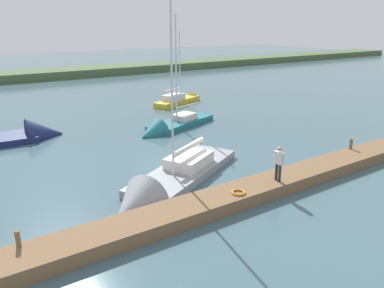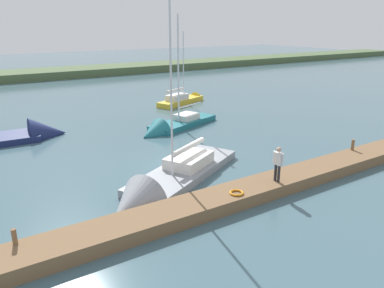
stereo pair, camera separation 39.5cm
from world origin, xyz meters
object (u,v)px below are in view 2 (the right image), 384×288
(sailboat_inner_slip, at_px, (171,128))
(mooring_post_near, at_px, (14,237))
(sailboat_far_right, at_px, (7,139))
(person_on_dock, at_px, (278,162))
(sailboat_near_dock, at_px, (185,101))
(mooring_post_far, at_px, (353,145))
(life_ring_buoy, at_px, (237,193))
(sailboat_behind_pier, at_px, (165,186))

(sailboat_inner_slip, bearing_deg, mooring_post_near, 22.47)
(mooring_post_near, bearing_deg, sailboat_far_right, -95.83)
(person_on_dock, bearing_deg, sailboat_near_dock, -111.89)
(mooring_post_far, relative_size, sailboat_near_dock, 0.08)
(mooring_post_near, bearing_deg, life_ring_buoy, 173.69)
(sailboat_behind_pier, bearing_deg, sailboat_near_dock, -151.82)
(mooring_post_near, height_order, life_ring_buoy, mooring_post_near)
(life_ring_buoy, relative_size, person_on_dock, 0.37)
(person_on_dock, bearing_deg, sailboat_behind_pier, -39.54)
(mooring_post_near, xyz_separation_m, life_ring_buoy, (-9.25, 1.02, -0.25))
(mooring_post_near, relative_size, life_ring_buoy, 0.90)
(life_ring_buoy, xyz_separation_m, sailboat_inner_slip, (-3.85, -13.06, -0.50))
(mooring_post_near, distance_m, person_on_dock, 11.91)
(sailboat_near_dock, relative_size, person_on_dock, 4.57)
(life_ring_buoy, relative_size, sailboat_inner_slip, 0.07)
(mooring_post_near, relative_size, sailboat_far_right, 0.05)
(person_on_dock, bearing_deg, mooring_post_far, -174.42)
(sailboat_inner_slip, bearing_deg, sailboat_near_dock, -147.89)
(mooring_post_near, distance_m, sailboat_inner_slip, 17.80)
(sailboat_inner_slip, relative_size, sailboat_near_dock, 1.20)
(sailboat_far_right, bearing_deg, person_on_dock, -55.58)
(life_ring_buoy, height_order, sailboat_behind_pier, sailboat_behind_pier)
(mooring_post_far, relative_size, sailboat_behind_pier, 0.06)
(sailboat_near_dock, bearing_deg, life_ring_buoy, -137.31)
(mooring_post_far, height_order, sailboat_inner_slip, sailboat_inner_slip)
(sailboat_behind_pier, xyz_separation_m, sailboat_near_dock, (-12.33, -18.07, 0.08))
(sailboat_inner_slip, bearing_deg, mooring_post_far, 97.10)
(mooring_post_near, xyz_separation_m, sailboat_behind_pier, (-7.37, -2.49, -0.81))
(mooring_post_near, xyz_separation_m, mooring_post_far, (-19.29, 0.00, 0.03))
(sailboat_far_right, distance_m, sailboat_inner_slip, 12.05)
(sailboat_inner_slip, relative_size, person_on_dock, 5.49)
(person_on_dock, bearing_deg, sailboat_far_right, -60.13)
(mooring_post_far, relative_size, sailboat_far_right, 0.05)
(mooring_post_near, height_order, mooring_post_far, mooring_post_far)
(mooring_post_near, distance_m, mooring_post_far, 19.29)
(mooring_post_near, bearing_deg, mooring_post_far, 180.00)
(mooring_post_near, bearing_deg, sailboat_behind_pier, -161.31)
(mooring_post_far, xyz_separation_m, life_ring_buoy, (10.04, 1.02, -0.28))
(sailboat_inner_slip, xyz_separation_m, sailboat_behind_pier, (5.73, 9.55, -0.06))
(life_ring_buoy, distance_m, sailboat_far_right, 18.32)
(sailboat_near_dock, bearing_deg, person_on_dock, -131.51)
(sailboat_behind_pier, bearing_deg, mooring_post_far, 140.69)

